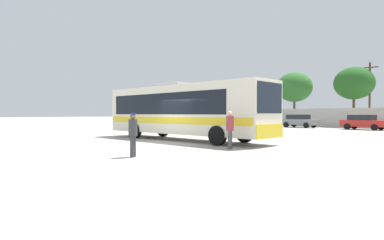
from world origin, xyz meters
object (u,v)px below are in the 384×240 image
Objects in this scene: parked_car_leftmost_grey at (259,120)px; parked_car_second_grey at (299,121)px; roadside_tree_left at (242,92)px; passenger_waiting_on_apron at (133,132)px; utility_pole_near at (370,93)px; roadside_tree_midleft at (294,87)px; parked_car_third_red at (363,122)px; roadside_tree_midright at (354,83)px; coach_bus_cream_yellow at (182,109)px; attendant_by_bus_door at (230,128)px.

parked_car_leftmost_grey is 1.01× the size of parked_car_second_grey.
parked_car_second_grey is 0.60× the size of roadside_tree_left.
passenger_waiting_on_apron is 41.08m from roadside_tree_left.
utility_pole_near is 9.80m from roadside_tree_midleft.
roadside_tree_midright is at bearing 116.51° from parked_car_third_red.
coach_bus_cream_yellow is 24.38m from parked_car_leftmost_grey.
attendant_by_bus_door is 1.05× the size of passenger_waiting_on_apron.
coach_bus_cream_yellow is 1.66× the size of roadside_tree_midright.
parked_car_third_red is 0.57× the size of roadside_tree_midleft.
coach_bus_cream_yellow is 28.81m from roadside_tree_midright.
parked_car_leftmost_grey is at bearing -107.24° from roadside_tree_midleft.
attendant_by_bus_door is at bearing -80.39° from roadside_tree_midright.
parked_car_third_red is at bearing 81.03° from coach_bus_cream_yellow.
coach_bus_cream_yellow reaches higher than parked_car_third_red.
attendant_by_bus_door reaches higher than parked_car_second_grey.
attendant_by_bus_door is (5.44, -1.82, -0.93)m from coach_bus_cream_yellow.
attendant_by_bus_door is 0.42× the size of parked_car_second_grey.
attendant_by_bus_door is 24.07m from parked_car_third_red.
utility_pole_near reaches higher than coach_bus_cream_yellow.
utility_pole_near reaches higher than attendant_by_bus_door.
roadside_tree_left is 0.95× the size of roadside_tree_midright.
roadside_tree_midright is (17.08, 0.47, 0.33)m from roadside_tree_left.
parked_car_third_red is (13.01, -0.25, 0.05)m from parked_car_leftmost_grey.
roadside_tree_midleft reaches higher than parked_car_third_red.
roadside_tree_midright reaches higher than coach_bus_cream_yellow.
roadside_tree_left is at bearing 163.65° from parked_car_third_red.
parked_car_second_grey is at bearing -23.83° from roadside_tree_left.
roadside_tree_midleft is at bearing 113.42° from attendant_by_bus_door.
attendant_by_bus_door is 0.24× the size of roadside_tree_midleft.
roadside_tree_midright is at bearing 32.19° from parked_car_leftmost_grey.
parked_car_third_red is 7.50m from utility_pole_near.
roadside_tree_midright reaches higher than parked_car_leftmost_grey.
parked_car_second_grey is 0.54× the size of utility_pole_near.
parked_car_leftmost_grey is 0.57× the size of roadside_tree_midright.
roadside_tree_midleft is (-13.10, 30.23, 4.43)m from attendant_by_bus_door.
roadside_tree_left is (-21.45, 34.79, 4.16)m from passenger_waiting_on_apron.
utility_pole_near is at bearing 96.34° from attendant_by_bus_door.
parked_car_leftmost_grey is at bearing 179.16° from parked_car_second_grey.
parked_car_third_red is 21.57m from roadside_tree_left.
roadside_tree_midright is (-5.15, 30.41, 4.45)m from attendant_by_bus_door.
parked_car_second_grey is 14.95m from roadside_tree_left.
roadside_tree_midleft is (1.86, 6.00, 4.68)m from parked_car_leftmost_grey.
roadside_tree_left is at bearing 121.65° from passenger_waiting_on_apron.
parked_car_second_grey is 0.57× the size of roadside_tree_midright.
parked_car_third_red is 0.61× the size of roadside_tree_left.
coach_bus_cream_yellow reaches higher than passenger_waiting_on_apron.
passenger_waiting_on_apron is 0.39× the size of parked_car_third_red.
roadside_tree_midleft is at bearing 109.34° from passenger_waiting_on_apron.
passenger_waiting_on_apron is at bearing -73.94° from parked_car_second_grey.
passenger_waiting_on_apron is at bearing -82.94° from roadside_tree_midright.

